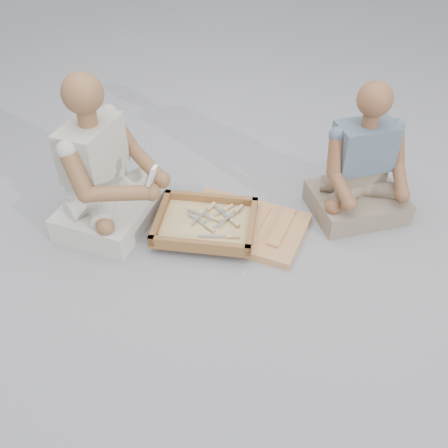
% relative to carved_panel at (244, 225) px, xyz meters
% --- Properties ---
extents(ground, '(60.00, 60.00, 0.00)m').
position_rel_carved_panel_xyz_m(ground, '(0.03, -0.40, -0.02)').
color(ground, gray).
rests_on(ground, ground).
extents(carved_panel, '(0.74, 0.55, 0.04)m').
position_rel_carved_panel_xyz_m(carved_panel, '(0.00, 0.00, 0.00)').
color(carved_panel, '#A67B40').
rests_on(carved_panel, ground).
extents(tool_tray, '(0.58, 0.48, 0.07)m').
position_rel_carved_panel_xyz_m(tool_tray, '(-0.20, -0.08, 0.05)').
color(tool_tray, brown).
rests_on(tool_tray, carved_panel).
extents(chisel_0, '(0.10, 0.21, 0.02)m').
position_rel_carved_panel_xyz_m(chisel_0, '(-0.05, 0.04, 0.07)').
color(chisel_0, silver).
rests_on(chisel_0, tool_tray).
extents(chisel_1, '(0.12, 0.20, 0.02)m').
position_rel_carved_panel_xyz_m(chisel_1, '(-0.08, 0.00, 0.05)').
color(chisel_1, silver).
rests_on(chisel_1, tool_tray).
extents(chisel_2, '(0.19, 0.13, 0.02)m').
position_rel_carved_panel_xyz_m(chisel_2, '(-0.18, -0.12, 0.06)').
color(chisel_2, silver).
rests_on(chisel_2, tool_tray).
extents(chisel_3, '(0.22, 0.06, 0.02)m').
position_rel_carved_panel_xyz_m(chisel_3, '(-0.05, -0.17, 0.05)').
color(chisel_3, silver).
rests_on(chisel_3, tool_tray).
extents(chisel_4, '(0.14, 0.19, 0.02)m').
position_rel_carved_panel_xyz_m(chisel_4, '(-0.12, 0.05, 0.05)').
color(chisel_4, silver).
rests_on(chisel_4, tool_tray).
extents(chisel_5, '(0.22, 0.07, 0.02)m').
position_rel_carved_panel_xyz_m(chisel_5, '(-0.17, -0.04, 0.06)').
color(chisel_5, silver).
rests_on(chisel_5, tool_tray).
extents(chisel_6, '(0.09, 0.21, 0.02)m').
position_rel_carved_panel_xyz_m(chisel_6, '(-0.21, 0.03, 0.06)').
color(chisel_6, silver).
rests_on(chisel_6, tool_tray).
extents(chisel_7, '(0.18, 0.16, 0.02)m').
position_rel_carved_panel_xyz_m(chisel_7, '(-0.06, -0.05, 0.06)').
color(chisel_7, silver).
rests_on(chisel_7, tool_tray).
extents(wood_chip_0, '(0.02, 0.02, 0.00)m').
position_rel_carved_panel_xyz_m(wood_chip_0, '(-0.22, -0.06, -0.02)').
color(wood_chip_0, '#D3B37C').
rests_on(wood_chip_0, ground).
extents(wood_chip_1, '(0.02, 0.02, 0.00)m').
position_rel_carved_panel_xyz_m(wood_chip_1, '(-0.37, 0.32, -0.02)').
color(wood_chip_1, '#D3B37C').
rests_on(wood_chip_1, ground).
extents(wood_chip_2, '(0.02, 0.02, 0.00)m').
position_rel_carved_panel_xyz_m(wood_chip_2, '(0.13, -0.20, -0.02)').
color(wood_chip_2, '#D3B37C').
rests_on(wood_chip_2, ground).
extents(wood_chip_3, '(0.02, 0.02, 0.00)m').
position_rel_carved_panel_xyz_m(wood_chip_3, '(0.07, -0.34, -0.02)').
color(wood_chip_3, '#D3B37C').
rests_on(wood_chip_3, ground).
extents(wood_chip_4, '(0.02, 0.02, 0.00)m').
position_rel_carved_panel_xyz_m(wood_chip_4, '(-0.41, 0.28, -0.02)').
color(wood_chip_4, '#D3B37C').
rests_on(wood_chip_4, ground).
extents(wood_chip_5, '(0.02, 0.02, 0.00)m').
position_rel_carved_panel_xyz_m(wood_chip_5, '(-0.24, -0.05, -0.02)').
color(wood_chip_5, '#D3B37C').
rests_on(wood_chip_5, ground).
extents(wood_chip_6, '(0.02, 0.02, 0.00)m').
position_rel_carved_panel_xyz_m(wood_chip_6, '(0.02, -0.22, -0.02)').
color(wood_chip_6, '#D3B37C').
rests_on(wood_chip_6, ground).
extents(wood_chip_7, '(0.02, 0.02, 0.00)m').
position_rel_carved_panel_xyz_m(wood_chip_7, '(-0.30, 0.10, -0.02)').
color(wood_chip_7, '#D3B37C').
rests_on(wood_chip_7, ground).
extents(wood_chip_8, '(0.02, 0.02, 0.00)m').
position_rel_carved_panel_xyz_m(wood_chip_8, '(-0.08, -0.00, -0.02)').
color(wood_chip_8, '#D3B37C').
rests_on(wood_chip_8, ground).
extents(wood_chip_9, '(0.02, 0.02, 0.00)m').
position_rel_carved_panel_xyz_m(wood_chip_9, '(-0.12, 0.10, -0.02)').
color(wood_chip_9, '#D3B37C').
rests_on(wood_chip_9, ground).
extents(craftsman, '(0.62, 0.62, 0.88)m').
position_rel_carved_panel_xyz_m(craftsman, '(-0.75, -0.10, 0.28)').
color(craftsman, beige).
rests_on(craftsman, ground).
extents(companion, '(0.63, 0.59, 0.79)m').
position_rel_carved_panel_xyz_m(companion, '(0.60, 0.31, 0.24)').
color(companion, '#81725D').
rests_on(companion, ground).
extents(mobile_phone, '(0.06, 0.05, 0.12)m').
position_rel_carved_panel_xyz_m(mobile_phone, '(-0.44, -0.20, 0.40)').
color(mobile_phone, white).
rests_on(mobile_phone, craftsman).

